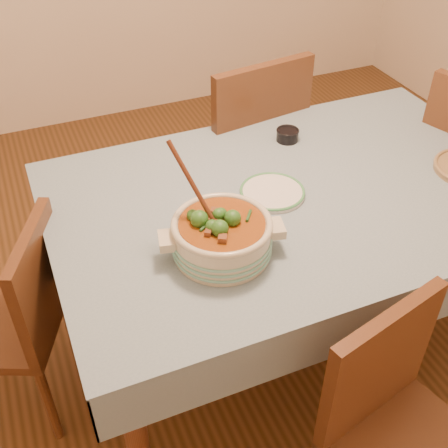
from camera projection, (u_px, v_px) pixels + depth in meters
name	position (u px, v px, depth m)	size (l,w,h in m)	color
floor	(282.00, 335.00, 2.40)	(4.50, 4.50, 0.00)	#472D14
dining_table	(294.00, 213.00, 1.99)	(1.68, 1.08, 0.76)	brown
stew_casserole	(222.00, 234.00, 1.64)	(0.38, 0.34, 0.35)	beige
white_plate	(272.00, 192.00, 1.91)	(0.27, 0.27, 0.02)	silver
condiment_bowl	(287.00, 134.00, 2.18)	(0.10, 0.10, 0.05)	black
chair_far	(246.00, 146.00, 2.54)	(0.52, 0.52, 0.99)	brown
chair_near	(397.00, 427.00, 1.54)	(0.48, 0.48, 0.85)	brown
chair_left	(20.00, 315.00, 1.88)	(0.50, 0.50, 0.81)	brown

